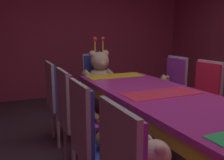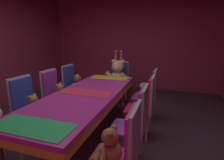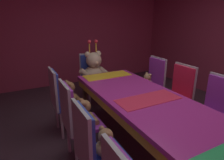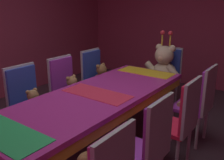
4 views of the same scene
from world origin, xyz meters
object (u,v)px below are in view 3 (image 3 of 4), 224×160
Objects in this scene: chair_right_1 at (216,107)px; chair_right_2 at (180,90)px; chair_left_1 at (91,146)px; teddy_left_1 at (106,144)px; teddy_right_3 at (147,81)px; throne_chair at (91,73)px; king_teddy_bear at (94,69)px; teddy_left_2 at (85,113)px; chair_left_3 at (60,96)px; chair_left_2 at (73,115)px; teddy_left_3 at (70,94)px; chair_right_3 at (154,79)px; banquet_table at (148,106)px.

chair_right_2 is at bearing -92.69° from chair_right_1.
teddy_left_1 is (0.14, -0.00, -0.02)m from chair_left_1.
teddy_right_3 is (1.54, 1.24, -0.02)m from chair_left_1.
chair_right_1 is at bearing 95.49° from teddy_right_3.
chair_right_2 is at bearing 29.66° from throne_chair.
king_teddy_bear reaches higher than chair_left_1.
chair_left_1 is 3.14× the size of teddy_left_2.
teddy_right_3 is at bearing 24.51° from teddy_left_2.
chair_left_3 is at bearing 89.27° from chair_left_1.
chair_right_2 is 1.72m from throne_chair.
teddy_left_2 is (0.14, 0.00, -0.01)m from chair_left_2.
teddy_left_3 is 0.36× the size of chair_right_1.
chair_left_1 reaches higher than teddy_left_1.
chair_right_2 is (1.67, 0.02, 0.00)m from chair_left_2.
chair_right_1 is (1.50, -1.25, -0.00)m from teddy_left_3.
chair_left_2 is 2.80× the size of teddy_left_3.
chair_left_1 is at bearing -23.18° from king_teddy_bear.
chair_left_2 and chair_right_1 have the same top height.
chair_right_1 is 1.24m from chair_right_3.
teddy_left_1 is at bearing -0.00° from chair_left_1.
chair_right_1 is (1.64, -0.61, 0.00)m from chair_left_2.
throne_chair is (0.84, 2.13, 0.00)m from chair_left_1.
chair_left_1 is at bearing -0.01° from chair_right_1.
teddy_left_2 is 1.64m from chair_right_3.
chair_left_2 and chair_left_3 have the same top height.
teddy_left_2 is at bearing 24.51° from teddy_right_3.
teddy_left_1 is at bearing 38.73° from chair_right_3.
king_teddy_bear reaches higher than chair_right_2.
chair_right_1 is at bearing -37.16° from chair_left_3.
teddy_left_3 is 1.95m from chair_right_1.
chair_right_1 is at bearing -0.01° from teddy_left_1.
teddy_left_2 is 0.32× the size of chair_right_1.
teddy_right_3 is (1.38, 0.63, -0.01)m from teddy_left_2.
teddy_left_1 is at bearing -84.19° from chair_left_3.
chair_right_1 is (1.52, -0.00, 0.02)m from teddy_left_1.
throne_chair reaches higher than teddy_left_2.
banquet_table is 0.90m from chair_left_1.
king_teddy_bear is (-0.82, 1.96, 0.12)m from chair_right_1.
king_teddy_bear is (0.82, 1.35, 0.12)m from chair_left_2.
chair_left_3 is 3.47× the size of teddy_right_3.
teddy_left_2 is 1.52m from king_teddy_bear.
teddy_left_3 is (0.15, 0.00, 0.00)m from chair_left_3.
chair_right_3 is (1.54, 1.24, 0.02)m from teddy_left_1.
chair_right_2 is (1.53, 0.02, 0.01)m from teddy_left_2.
teddy_left_3 is at bearing 77.60° from chair_left_2.
teddy_left_1 is 0.92× the size of teddy_left_2.
chair_right_1 is at bearing -39.77° from teddy_left_3.
throne_chair is (0.82, 0.88, 0.00)m from chair_left_3.
chair_right_1 and chair_right_3 have the same top height.
chair_right_2 reaches higher than banquet_table.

